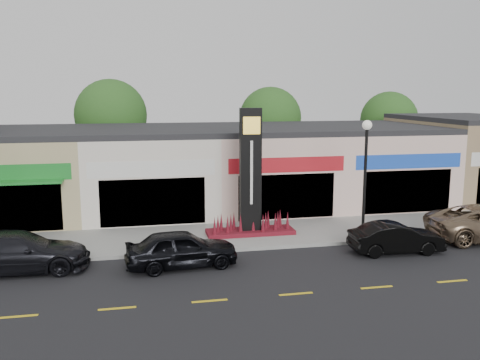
# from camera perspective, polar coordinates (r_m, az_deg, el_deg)

# --- Properties ---
(ground) EXTENTS (120.00, 120.00, 0.00)m
(ground) POSITION_cam_1_polar(r_m,az_deg,el_deg) (20.15, -4.65, -10.09)
(ground) COLOR black
(ground) RESTS_ON ground
(sidewalk) EXTENTS (52.00, 4.30, 0.15)m
(sidewalk) POSITION_cam_1_polar(r_m,az_deg,el_deg) (24.25, -5.90, -6.47)
(sidewalk) COLOR gray
(sidewalk) RESTS_ON ground
(curb) EXTENTS (52.00, 0.20, 0.15)m
(curb) POSITION_cam_1_polar(r_m,az_deg,el_deg) (22.11, -5.32, -8.08)
(curb) COLOR gray
(curb) RESTS_ON ground
(shop_beige) EXTENTS (7.00, 10.85, 4.80)m
(shop_beige) POSITION_cam_1_polar(r_m,az_deg,el_deg) (31.26, -23.02, 0.83)
(shop_beige) COLOR tan
(shop_beige) RESTS_ON ground
(shop_cream) EXTENTS (7.00, 10.01, 4.80)m
(shop_cream) POSITION_cam_1_polar(r_m,az_deg,el_deg) (30.64, -10.09, 1.30)
(shop_cream) COLOR beige
(shop_cream) RESTS_ON ground
(shop_pink_w) EXTENTS (7.00, 10.01, 4.80)m
(shop_pink_w) POSITION_cam_1_polar(r_m,az_deg,el_deg) (31.58, 2.71, 1.69)
(shop_pink_w) COLOR beige
(shop_pink_w) RESTS_ON ground
(shop_pink_e) EXTENTS (7.00, 10.01, 4.80)m
(shop_pink_e) POSITION_cam_1_polar(r_m,az_deg,el_deg) (33.97, 14.25, 1.97)
(shop_pink_e) COLOR beige
(shop_pink_e) RESTS_ON ground
(shop_tan) EXTENTS (7.00, 10.01, 5.30)m
(shop_tan) POSITION_cam_1_polar(r_m,az_deg,el_deg) (37.50, 23.96, 2.52)
(shop_tan) COLOR #907753
(shop_tan) RESTS_ON ground
(tree_rear_west) EXTENTS (5.20, 5.20, 7.83)m
(tree_rear_west) POSITION_cam_1_polar(r_m,az_deg,el_deg) (38.41, -14.30, 7.07)
(tree_rear_west) COLOR #382619
(tree_rear_west) RESTS_ON ground
(tree_rear_mid) EXTENTS (4.80, 4.80, 7.29)m
(tree_rear_mid) POSITION_cam_1_polar(r_m,az_deg,el_deg) (39.71, 3.41, 6.95)
(tree_rear_mid) COLOR #382619
(tree_rear_mid) RESTS_ON ground
(tree_rear_east) EXTENTS (4.60, 4.60, 6.94)m
(tree_rear_east) POSITION_cam_1_polar(r_m,az_deg,el_deg) (43.38, 16.37, 6.47)
(tree_rear_east) COLOR #382619
(tree_rear_east) RESTS_ON ground
(lamp_east_near) EXTENTS (0.44, 0.44, 5.47)m
(lamp_east_near) POSITION_cam_1_polar(r_m,az_deg,el_deg) (23.88, 13.90, 1.40)
(lamp_east_near) COLOR black
(lamp_east_near) RESTS_ON sidewalk
(pylon_sign) EXTENTS (4.20, 1.30, 6.00)m
(pylon_sign) POSITION_cam_1_polar(r_m,az_deg,el_deg) (24.04, 1.18, -1.16)
(pylon_sign) COLOR maroon
(pylon_sign) RESTS_ON sidewalk
(car_dark_sedan) EXTENTS (2.24, 5.42, 1.57)m
(car_dark_sedan) POSITION_cam_1_polar(r_m,az_deg,el_deg) (21.53, -23.74, -7.41)
(car_dark_sedan) COLOR black
(car_dark_sedan) RESTS_ON ground
(car_black_sedan) EXTENTS (2.20, 4.56, 1.50)m
(car_black_sedan) POSITION_cam_1_polar(r_m,az_deg,el_deg) (20.39, -6.58, -7.67)
(car_black_sedan) COLOR black
(car_black_sedan) RESTS_ON ground
(car_black_conv) EXTENTS (1.59, 4.06, 1.32)m
(car_black_conv) POSITION_cam_1_polar(r_m,az_deg,el_deg) (23.02, 17.12, -6.24)
(car_black_conv) COLOR black
(car_black_conv) RESTS_ON ground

